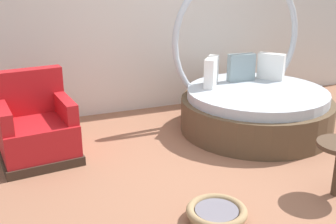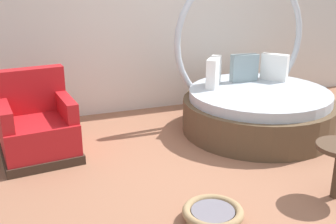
% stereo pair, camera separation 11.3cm
% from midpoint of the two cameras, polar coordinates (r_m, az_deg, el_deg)
% --- Properties ---
extents(ground_plane, '(8.00, 8.00, 0.02)m').
position_cam_midpoint_polar(ground_plane, '(4.30, 5.86, -8.71)').
color(ground_plane, '#936047').
extents(back_wall, '(8.00, 0.12, 2.91)m').
position_cam_midpoint_polar(back_wall, '(5.97, -4.20, 14.01)').
color(back_wall, silver).
rests_on(back_wall, ground_plane).
extents(round_daybed, '(1.91, 1.91, 2.03)m').
position_cam_midpoint_polar(round_daybed, '(5.45, 10.95, 1.60)').
color(round_daybed, brown).
rests_on(round_daybed, ground_plane).
extents(red_armchair, '(0.88, 0.88, 0.94)m').
position_cam_midpoint_polar(red_armchair, '(4.77, -18.23, -2.23)').
color(red_armchair, '#38281E').
rests_on(red_armchair, ground_plane).
extents(pet_basket, '(0.51, 0.51, 0.13)m').
position_cam_midpoint_polar(pet_basket, '(3.56, 5.72, -13.64)').
color(pet_basket, '#9E7F56').
rests_on(pet_basket, ground_plane).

